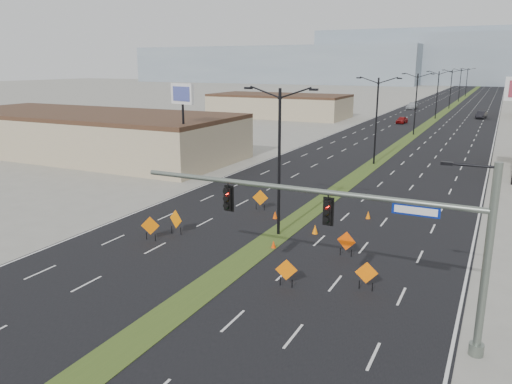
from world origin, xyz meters
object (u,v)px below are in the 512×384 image
at_px(streetlight_0, 279,158).
at_px(construction_sign_1, 150,227).
at_px(car_far, 412,106).
at_px(construction_sign_4, 346,242).
at_px(cone_0, 274,244).
at_px(streetlight_5, 460,84).
at_px(pole_sign_west, 183,101).
at_px(streetlight_3, 437,93).
at_px(streetlight_4, 451,88).
at_px(construction_sign_5, 366,274).
at_px(car_mid, 481,115).
at_px(signal_mast, 369,227).
at_px(construction_sign_2, 260,198).
at_px(streetlight_2, 416,102).
at_px(cone_2, 368,215).
at_px(cone_3, 275,215).
at_px(streetlight_6, 467,81).
at_px(cone_1, 315,229).
at_px(construction_sign_0, 176,220).
at_px(construction_sign_3, 286,271).
at_px(car_left, 402,120).
at_px(streetlight_1, 376,118).

height_order(streetlight_0, construction_sign_1, streetlight_0).
distance_m(car_far, construction_sign_4, 109.67).
bearing_deg(cone_0, streetlight_5, 90.33).
distance_m(cone_0, pole_sign_west, 24.35).
relative_size(streetlight_3, streetlight_4, 1.00).
relative_size(construction_sign_4, construction_sign_5, 1.01).
relative_size(car_mid, construction_sign_4, 2.98).
height_order(signal_mast, construction_sign_2, signal_mast).
xyz_separation_m(streetlight_3, construction_sign_1, (-7.20, -88.90, -4.44)).
height_order(streetlight_2, cone_2, streetlight_2).
bearing_deg(cone_3, streetlight_6, 89.41).
bearing_deg(streetlight_2, car_far, 99.64).
xyz_separation_m(construction_sign_1, cone_2, (11.91, 11.27, -0.68)).
bearing_deg(car_far, cone_3, -84.39).
distance_m(construction_sign_2, cone_1, 6.98).
distance_m(streetlight_2, cone_0, 58.86).
bearing_deg(construction_sign_4, streetlight_4, 98.44).
bearing_deg(streetlight_0, streetlight_2, 90.00).
xyz_separation_m(signal_mast, car_mid, (0.33, 98.95, -4.01)).
bearing_deg(streetlight_6, signal_mast, -87.25).
bearing_deg(streetlight_2, construction_sign_4, -84.71).
height_order(streetlight_4, construction_sign_0, streetlight_4).
bearing_deg(car_mid, cone_0, -87.16).
xyz_separation_m(construction_sign_2, construction_sign_5, (11.38, -10.85, -0.07)).
distance_m(car_far, construction_sign_3, 115.09).
bearing_deg(streetlight_2, car_left, 106.91).
distance_m(construction_sign_1, construction_sign_2, 10.30).
distance_m(car_left, car_mid, 21.83).
relative_size(streetlight_2, cone_0, 18.50).
distance_m(construction_sign_0, construction_sign_5, 14.39).
distance_m(streetlight_5, car_far, 34.51).
distance_m(construction_sign_0, cone_1, 9.70).
xyz_separation_m(streetlight_3, construction_sign_5, (7.66, -90.05, -4.49)).
relative_size(streetlight_6, cone_0, 18.50).
height_order(streetlight_1, car_far, streetlight_1).
distance_m(construction_sign_2, cone_0, 8.73).
relative_size(streetlight_2, streetlight_5, 1.00).
bearing_deg(streetlight_4, streetlight_3, -90.00).
distance_m(construction_sign_1, construction_sign_4, 12.92).
bearing_deg(pole_sign_west, construction_sign_1, -47.86).
distance_m(streetlight_5, car_mid, 52.03).
bearing_deg(streetlight_6, car_far, -98.06).
distance_m(streetlight_1, construction_sign_0, 32.04).
height_order(streetlight_3, cone_3, streetlight_3).
distance_m(signal_mast, car_far, 118.24).
distance_m(streetlight_3, construction_sign_2, 79.41).
bearing_deg(construction_sign_4, car_far, 103.09).
xyz_separation_m(streetlight_4, construction_sign_1, (-7.20, -116.90, -4.44)).
bearing_deg(cone_1, signal_mast, -60.69).
bearing_deg(car_far, construction_sign_3, -82.04).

